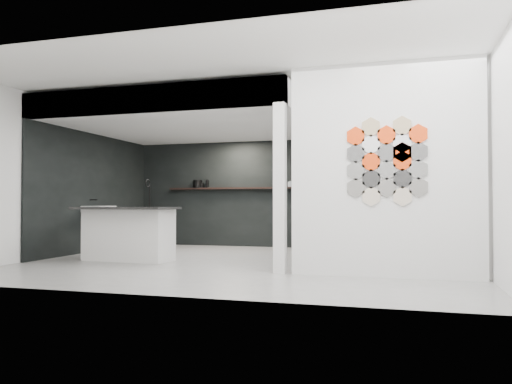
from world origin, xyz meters
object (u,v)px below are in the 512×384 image
Objects in this scene: kettle at (277,184)px; kitchen_island at (128,233)px; wall_basin at (99,209)px; glass_bowl at (291,184)px; bottle_dark at (207,184)px; utensil_cup at (202,185)px; glass_vase at (291,184)px; partition_panel at (385,170)px; stockpot at (198,184)px.

kitchen_island is at bearing -131.67° from kettle.
wall_basin is 4.05× the size of glass_bowl.
wall_basin is at bearing -157.71° from kettle.
bottle_dark is 1.62× the size of utensil_cup.
glass_bowl is at bearing 0.00° from glass_vase.
glass_bowl is 1.95m from bottle_dark.
glass_bowl is (-2.08, 3.87, -0.03)m from partition_panel.
glass_vase is at bearing 0.00° from glass_bowl.
kitchen_island is at bearing -93.19° from bottle_dark.
partition_panel reaches higher than bottle_dark.
glass_bowl is 0.83× the size of bottle_dark.
glass_bowl is 1.22× the size of glass_vase.
stockpot is at bearing 95.61° from kitchen_island.
glass_vase is at bearing 60.32° from kitchen_island.
stockpot is (1.21, 2.07, 0.56)m from wall_basin.
kettle is at bearing 33.89° from wall_basin.
bottle_dark is at bearing 91.35° from kitchen_island.
utensil_cup is at bearing 137.06° from partition_panel.
glass_vase is 1.95m from bottle_dark.
kettle is at bearing 180.00° from glass_bowl.
partition_panel is 22.99× the size of glass_vase.
bottle_dark is at bearing 55.07° from wall_basin.
wall_basin is at bearing 144.78° from kitchen_island.
partition_panel is 25.45× the size of utensil_cup.
bottle_dark is (0.23, 0.00, 0.00)m from stockpot.
glass_bowl is at bearing 0.00° from bottle_dark.
kitchen_island is 14.42× the size of glass_vase.
partition_panel reaches higher than glass_bowl.
glass_vase is (2.18, 0.00, -0.03)m from stockpot.
utensil_cup is at bearing 180.00° from glass_bowl.
kitchen_island is at bearing -39.76° from wall_basin.
glass_vase is at bearing 0.00° from utensil_cup.
glass_vase reaches higher than glass_bowl.
glass_bowl reaches higher than kitchen_island.
kettle is 1.08× the size of glass_bowl.
glass_bowl is at bearing 31.35° from wall_basin.
kettle reaches higher than glass_vase.
kitchen_island is 9.83× the size of bottle_dark.
kitchen_island is 3.26m from stockpot.
bottle_dark reaches higher than glass_bowl.
glass_bowl is at bearing -11.60° from kettle.
glass_vase is 1.11× the size of utensil_cup.
kitchen_island is at bearing -124.22° from glass_bowl.
utensil_cup is at bearing 168.40° from kettle.
bottle_dark is at bearing 136.15° from partition_panel.
partition_panel reaches higher than utensil_cup.
utensil_cup is (1.31, 2.07, 0.53)m from wall_basin.
kettle is (1.86, 0.00, -0.02)m from stockpot.
kettle is at bearing 180.00° from glass_vase.
utensil_cup is (-2.08, 0.00, 0.00)m from glass_bowl.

